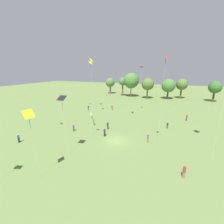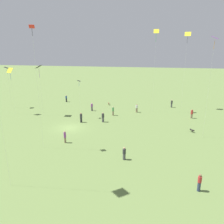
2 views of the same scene
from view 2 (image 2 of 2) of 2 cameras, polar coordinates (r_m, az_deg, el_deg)
The scene contains 22 objects.
ground_plane at distance 37.52m, azimuth -10.98°, elevation -4.08°, with size 240.00×240.00×0.00m, color olive.
person_0 at distance 39.42m, azimuth -2.38°, elevation -1.39°, with size 0.60×0.60×1.82m.
person_1 at distance 44.17m, azimuth 20.12°, elevation -0.45°, with size 0.57×0.57×1.79m.
person_2 at distance 26.65m, azimuth 3.21°, elevation -10.76°, with size 0.46×0.46×1.63m.
person_3 at distance 50.91m, azimuth 15.31°, elevation 2.14°, with size 0.58×0.58×1.78m.
person_4 at distance 22.88m, azimuth 21.88°, elevation -16.73°, with size 0.46×0.46×1.79m.
person_5 at distance 46.62m, azimuth -5.28°, elevation 1.35°, with size 0.56×0.56×1.75m.
person_6 at distance 31.66m, azimuth -12.20°, elevation -6.34°, with size 0.43×0.43×1.79m.
person_7 at distance 39.58m, azimuth -8.09°, elevation -1.47°, with size 0.47×0.47×1.81m.
person_8 at distance 45.65m, azimuth 6.47°, elevation 0.97°, with size 0.46×0.46×1.74m.
person_9 at distance 43.22m, azimuth 0.27°, elevation 0.30°, with size 0.48×0.48×1.87m.
person_10 at distance 55.37m, azimuth -11.86°, elevation 3.46°, with size 0.54×0.54×1.69m.
kite_0 at distance 49.33m, azimuth 19.15°, elevation 18.12°, with size 1.08×1.34×16.06m.
kite_1 at distance 45.11m, azimuth 11.46°, elevation 19.10°, with size 0.72×1.04×16.37m.
kite_3 at distance 40.98m, azimuth -8.61°, elevation 7.50°, with size 0.71×0.70×7.21m.
kite_4 at distance 28.51m, azimuth -19.96°, elevation 17.45°, with size 0.74×0.79×15.51m.
kite_5 at distance 47.05m, azimuth -25.12°, elevation 9.57°, with size 0.93×1.26×9.24m.
kite_6 at distance 44.00m, azimuth -18.59°, elevation 10.84°, with size 1.25×1.13×9.84m.
kite_7 at distance 52.88m, azimuth -25.78°, elevation 10.11°, with size 1.31×1.28×9.00m.
kite_8 at distance 33.35m, azimuth 25.20°, elevation 16.07°, with size 1.21×1.17×14.45m.
dog_0 at distance 51.36m, azimuth -0.86°, elevation 2.28°, with size 0.75×0.42×0.56m.
dog_1 at distance 37.17m, azimuth 20.14°, elevation -4.45°, with size 0.70×0.67×0.50m.
Camera 2 is at (32.55, 13.38, 13.00)m, focal length 35.00 mm.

